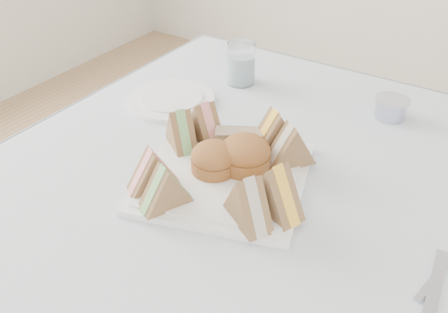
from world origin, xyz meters
The scene contains 18 objects.
tablecloth centered at (0.00, 0.00, 0.74)m, with size 1.02×1.02×0.01m, color silver.
serving_plate centered at (-0.08, -0.04, 0.75)m, with size 0.27×0.27×0.01m, color white.
sandwich_fl_a centered at (-0.16, -0.13, 0.80)m, with size 0.09×0.04×0.08m, color brown, non-canonical shape.
sandwich_fl_b centered at (-0.12, -0.16, 0.80)m, with size 0.08×0.04×0.07m, color brown, non-canonical shape.
sandwich_fr_a centered at (0.03, -0.07, 0.80)m, with size 0.09×0.04×0.08m, color brown, non-canonical shape.
sandwich_fr_b centered at (0.01, -0.12, 0.80)m, with size 0.09×0.04×0.08m, color brown, non-canonical shape.
sandwich_bl_a centered at (-0.20, -0.01, 0.80)m, with size 0.09×0.04×0.08m, color brown, non-canonical shape.
sandwich_bl_b centered at (-0.17, 0.04, 0.80)m, with size 0.09×0.04×0.08m, color brown, non-canonical shape.
sandwich_br_a centered at (-0.01, 0.05, 0.80)m, with size 0.09×0.04×0.08m, color brown, non-canonical shape.
sandwich_br_b centered at (-0.05, 0.08, 0.80)m, with size 0.09×0.04×0.08m, color brown, non-canonical shape.
scone_left centered at (-0.10, -0.04, 0.78)m, with size 0.08×0.08×0.05m, color brown.
scone_right centered at (-0.06, 0.00, 0.79)m, with size 0.09×0.09×0.06m, color brown.
pastry_slice centered at (-0.10, 0.04, 0.78)m, with size 0.09×0.03×0.04m, color tan.
side_plate centered at (-0.33, 0.14, 0.75)m, with size 0.19×0.19×0.01m, color white.
water_glass centered at (-0.26, 0.30, 0.79)m, with size 0.07×0.07×0.10m, color white.
tea_strainer centered at (0.09, 0.33, 0.77)m, with size 0.07×0.07×0.04m, color #ADB0C8.
knife centered at (0.29, -0.12, 0.75)m, with size 0.02×0.21×0.00m, color #ADB0C8.
fork centered at (0.29, -0.04, 0.75)m, with size 0.01×0.18×0.00m, color #ADB0C8.
Camera 1 is at (0.29, -0.62, 1.27)m, focal length 40.00 mm.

